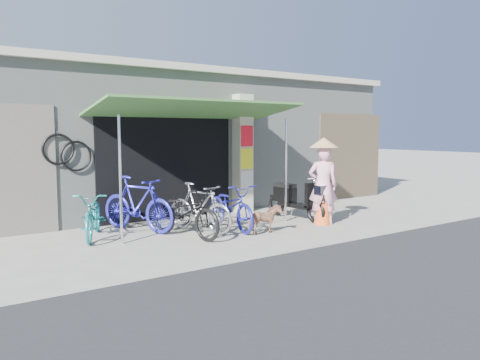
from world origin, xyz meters
TOP-DOWN VIEW (x-y plane):
  - ground at (0.00, 0.00)m, footprint 80.00×80.00m
  - bicycle_shop at (-0.00, 5.09)m, footprint 12.30×5.30m
  - shop_pillar at (0.85, 2.45)m, footprint 0.42×0.44m
  - awning at (-0.90, 1.63)m, footprint 4.60×1.88m
  - neighbour_right at (5.00, 2.59)m, footprint 2.60×0.06m
  - bike_teal at (-3.27, 1.52)m, footprint 1.26×1.82m
  - bike_blue at (-2.33, 1.64)m, footprint 1.28×1.96m
  - bike_black at (-1.77, 0.61)m, footprint 1.11×1.99m
  - bike_silver at (-1.31, 0.85)m, footprint 1.00×1.76m
  - bike_navy at (-0.61, 0.73)m, footprint 0.79×1.90m
  - street_dog at (-0.31, -0.05)m, footprint 0.72×0.38m
  - moped at (1.22, 0.83)m, footprint 0.53×1.85m
  - nun at (1.36, 0.02)m, footprint 0.76×0.72m

SIDE VIEW (x-z plane):
  - ground at x=0.00m, z-range 0.00..0.00m
  - street_dog at x=-0.31m, z-range 0.00..0.58m
  - bike_teal at x=-3.27m, z-range 0.00..0.91m
  - moped at x=1.22m, z-range -0.05..1.00m
  - bike_navy at x=-0.61m, z-range 0.00..0.97m
  - bike_black at x=-1.77m, z-range 0.00..0.99m
  - bike_silver at x=-1.31m, z-range 0.00..1.02m
  - bike_blue at x=-2.33m, z-range 0.00..1.15m
  - nun at x=1.36m, z-range -0.02..1.91m
  - neighbour_right at x=5.00m, z-range 0.00..2.60m
  - shop_pillar at x=0.85m, z-range 0.00..3.00m
  - bicycle_shop at x=0.00m, z-range 0.00..3.66m
  - awning at x=-0.90m, z-range 1.15..3.88m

